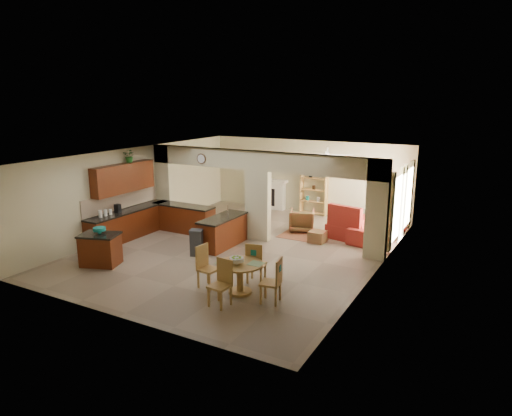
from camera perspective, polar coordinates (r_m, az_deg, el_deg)
The scene contains 39 objects.
floor at distance 13.68m, azimuth -1.77°, elevation -5.02°, with size 10.00×10.00×0.00m, color #806E59.
ceiling at distance 13.05m, azimuth -1.86°, elevation 6.70°, with size 10.00×10.00×0.00m, color white.
wall_back at distance 17.70m, azimuth 6.45°, elevation 3.91°, with size 8.00×8.00×0.00m, color #C3B98E.
wall_front at distance 9.50m, azimuth -17.37°, elevation -5.32°, with size 8.00×8.00×0.00m, color #C3B98E.
wall_left at distance 15.67m, azimuth -14.53°, elevation 2.27°, with size 10.00×10.00×0.00m, color #C3B98E.
wall_right at distance 11.84m, azimuth 15.12°, elevation -1.43°, with size 10.00×10.00×0.00m, color #C3B98E.
partition_left_pier at distance 16.21m, azimuth -11.35°, elevation 2.81°, with size 0.60×0.25×2.80m, color #C3B98E.
partition_center_pier at distance 14.21m, azimuth 0.24°, elevation 0.32°, with size 0.80×0.25×2.20m, color #C3B98E.
partition_right_pier at distance 12.85m, azimuth 14.90°, elevation -0.23°, with size 0.60×0.25×2.80m, color #C3B98E.
partition_header at distance 13.95m, azimuth 0.25°, elevation 5.92°, with size 8.00×0.25×0.60m, color #C3B98E.
kitchen_counter at distance 15.21m, azimuth -12.92°, elevation -1.60°, with size 2.52×3.29×1.48m.
upper_cabinets at distance 14.89m, azimuth -16.24°, elevation 3.61°, with size 0.35×2.40×0.90m, color #471B08.
peninsula at distance 13.75m, azimuth -4.18°, elevation -2.95°, with size 0.70×1.85×0.91m.
wall_clock at distance 14.89m, azimuth -6.85°, elevation 6.13°, with size 0.34×0.34×0.03m, color #51321B.
rug at distance 14.97m, azimuth 6.30°, elevation -3.41°, with size 1.60×1.30×0.01m, color #925C35.
fireplace at distance 18.36m, azimuth 1.56°, elevation 1.85°, with size 1.60×0.35×1.20m.
shelving_unit at distance 17.50m, azimuth 7.24°, elevation 2.11°, with size 1.00×0.32×1.80m, color olive.
window_a at distance 14.07m, azimuth 17.22°, elevation -0.02°, with size 0.02×0.90×1.90m, color white.
window_b at distance 15.71m, azimuth 18.50°, elevation 1.27°, with size 0.02×0.90×1.90m, color white.
glazed_door at distance 14.92m, azimuth 17.85°, elevation 0.10°, with size 0.02×0.70×2.10m, color white.
drape_a_left at distance 13.51m, azimuth 16.52°, elevation -0.54°, with size 0.10×0.28×2.30m, color #411F1A.
drape_a_right at distance 14.66m, azimuth 17.55°, elevation 0.49°, with size 0.10×0.28×2.30m, color #411F1A.
drape_b_left at distance 15.14m, azimuth 17.93°, elevation 0.87°, with size 0.10×0.28×2.30m, color #411F1A.
drape_b_right at distance 16.29m, azimuth 18.76°, elevation 1.69°, with size 0.10×0.28×2.30m, color #411F1A.
ceiling_fan at distance 15.15m, azimuth 8.93°, elevation 6.61°, with size 1.00×1.00×0.10m, color white.
kitchen_island at distance 12.91m, azimuth -18.88°, elevation -4.91°, with size 1.17×1.00×0.86m.
teal_bowl at distance 12.85m, azimuth -18.99°, elevation -2.65°, with size 0.33×0.33×0.16m, color #127E7A.
trash_can at distance 13.06m, azimuth -7.44°, elevation -4.44°, with size 0.33×0.28×0.70m, color #292A2C.
dining_table at distance 10.51m, azimuth -2.02°, elevation -8.12°, with size 1.06×1.06×0.73m.
fruit_bowl at distance 10.35m, azimuth -2.44°, elevation -6.54°, with size 0.33×0.33×0.17m, color #61A322.
sofa at distance 15.02m, azimuth 15.00°, elevation -2.30°, with size 0.99×2.53×0.74m, color maroon.
chaise at distance 14.86m, azimuth 11.36°, elevation -2.84°, with size 1.13×0.93×0.45m, color maroon.
armchair at distance 15.36m, azimuth 5.74°, elevation -1.53°, with size 0.79×0.81×0.74m, color maroon.
ottoman at distance 14.29m, azimuth 7.68°, elevation -3.57°, with size 0.49×0.49×0.35m, color maroon.
plant at distance 15.03m, azimuth -15.51°, elevation 6.30°, with size 0.38×0.33×0.42m, color #1B5115.
chair_north at distance 11.01m, azimuth -0.09°, elevation -6.71°, with size 0.49×0.49×1.02m.
chair_east at distance 10.01m, azimuth 2.31°, elevation -8.88°, with size 0.49×0.49×1.02m.
chair_south at distance 9.96m, azimuth -4.27°, elevation -9.02°, with size 0.46×0.46×1.02m.
chair_west at distance 10.88m, azimuth -6.33°, elevation -7.04°, with size 0.46×0.46×1.02m.
Camera 1 is at (6.59, -11.15, 4.41)m, focal length 32.00 mm.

